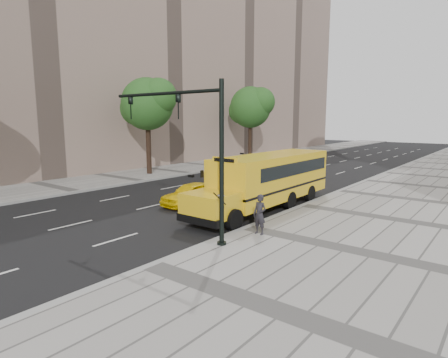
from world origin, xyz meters
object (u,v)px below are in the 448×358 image
Objects in this scene: taxi_far at (242,166)px; pedestrian at (260,214)px; tree_c at (251,107)px; tree_b at (148,104)px; school_bus at (270,177)px; traffic_signal at (194,141)px; taxi_near at (191,194)px.

pedestrian is at bearing -75.20° from taxi_far.
tree_c is 31.07m from pedestrian.
tree_b is at bearing -157.54° from taxi_far.
pedestrian is (11.58, -15.02, 0.28)m from taxi_far.
school_bus is at bearing 121.86° from pedestrian.
tree_c is 31.41m from traffic_signal.
traffic_signal is at bearing -83.08° from taxi_far.
traffic_signal reaches higher than school_bus.
traffic_signal is (-1.84, -2.02, 3.09)m from pedestrian.
school_bus is 2.97× the size of taxi_near.
tree_c is 0.77× the size of school_bus.
tree_b is 1.34× the size of traffic_signal.
tree_b is 16.12m from school_bus.
tree_b reaches higher than taxi_near.
tree_b reaches higher than pedestrian.
taxi_far is (5.86, -10.11, -5.73)m from tree_c.
traffic_signal is at bearing -35.47° from tree_b.
pedestrian is at bearing -63.13° from school_bus.
taxi_far is (5.87, 5.93, -5.60)m from tree_b.
tree_b is 19.29m from traffic_signal.
school_bus is (14.91, -4.10, -4.55)m from tree_b.
taxi_far reaches higher than taxi_near.
traffic_signal is (9.74, -17.05, 3.37)m from taxi_far.
taxi_far is (-9.05, 10.03, -1.05)m from school_bus.
school_bus is 6.81× the size of pedestrian.
tree_c reaches higher than taxi_near.
tree_c is at bearing 129.74° from pedestrian.
taxi_far is 0.68× the size of traffic_signal.
school_bus reaches higher than taxi_far.
traffic_signal is at bearing -42.01° from taxi_near.
tree_b is at bearing 144.53° from traffic_signal.
traffic_signal is at bearing -127.26° from pedestrian.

